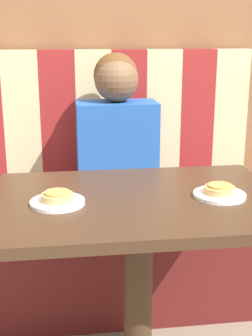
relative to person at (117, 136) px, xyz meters
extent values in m
cube|color=brown|center=(0.00, 0.33, 0.47)|extent=(7.00, 0.05, 2.60)
cube|color=#5B1919|center=(0.00, 0.00, -0.60)|extent=(1.39, 0.55, 0.47)
cube|color=beige|center=(-0.43, 0.24, 0.00)|extent=(0.17, 0.06, 0.73)
cube|color=maroon|center=(-0.26, 0.24, 0.00)|extent=(0.17, 0.06, 0.73)
cube|color=beige|center=(-0.09, 0.24, 0.00)|extent=(0.17, 0.06, 0.73)
cube|color=maroon|center=(0.09, 0.24, 0.00)|extent=(0.17, 0.06, 0.73)
cube|color=beige|center=(0.26, 0.24, 0.00)|extent=(0.17, 0.06, 0.73)
cube|color=maroon|center=(0.43, 0.24, 0.00)|extent=(0.17, 0.06, 0.73)
cube|color=beige|center=(0.61, 0.24, 0.00)|extent=(0.17, 0.06, 0.73)
cube|color=#422B1C|center=(0.00, -0.64, -0.09)|extent=(0.95, 0.66, 0.03)
cylinder|color=#422B1C|center=(0.00, -0.64, -0.47)|extent=(0.10, 0.10, 0.73)
cube|color=#2356B2|center=(0.00, 0.00, -0.10)|extent=(0.36, 0.20, 0.51)
sphere|color=brown|center=(0.00, 0.00, 0.25)|extent=(0.19, 0.19, 0.19)
sphere|color=brown|center=(0.00, 0.02, 0.27)|extent=(0.20, 0.20, 0.20)
cylinder|color=white|center=(-0.26, -0.67, -0.06)|extent=(0.17, 0.17, 0.01)
cylinder|color=white|center=(0.26, -0.67, -0.06)|extent=(0.17, 0.17, 0.01)
cylinder|color=tan|center=(-0.26, -0.67, -0.05)|extent=(0.10, 0.10, 0.02)
cylinder|color=gold|center=(-0.26, -0.67, -0.03)|extent=(0.08, 0.08, 0.01)
cylinder|color=tan|center=(0.26, -0.67, -0.05)|extent=(0.10, 0.10, 0.02)
cylinder|color=gold|center=(0.26, -0.67, -0.03)|extent=(0.08, 0.08, 0.01)
camera|label=1|loc=(-0.23, -2.06, 0.45)|focal=50.00mm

